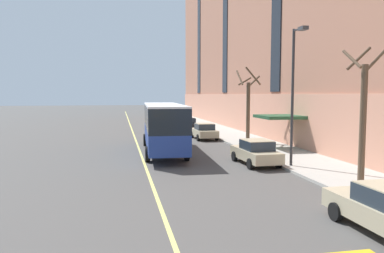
{
  "coord_description": "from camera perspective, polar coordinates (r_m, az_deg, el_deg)",
  "views": [
    {
      "loc": [
        -2.55,
        -23.71,
        4.35
      ],
      "look_at": [
        3.12,
        5.36,
        1.8
      ],
      "focal_mm": 35.0,
      "sensor_mm": 36.0,
      "label": 1
    }
  ],
  "objects": [
    {
      "name": "ground_plane",
      "position": [
        24.24,
        -4.83,
        -5.43
      ],
      "size": [
        260.0,
        260.0,
        0.0
      ],
      "primitive_type": "plane",
      "color": "#4C4947"
    },
    {
      "name": "sidewalk",
      "position": [
        29.45,
        12.41,
        -3.54
      ],
      "size": [
        4.62,
        160.0,
        0.15
      ],
      "primitive_type": "cube",
      "color": "#ADA89E",
      "rests_on": "ground"
    },
    {
      "name": "city_bus",
      "position": [
        27.83,
        -4.38,
        0.28
      ],
      "size": [
        3.27,
        12.18,
        3.62
      ],
      "color": "navy",
      "rests_on": "ground"
    },
    {
      "name": "parked_car_champagne_0",
      "position": [
        23.54,
        9.68,
        -3.86
      ],
      "size": [
        2.1,
        4.46,
        1.56
      ],
      "color": "#BCAD89",
      "rests_on": "ground"
    },
    {
      "name": "parked_car_black_2",
      "position": [
        44.72,
        -0.7,
        0.34
      ],
      "size": [
        2.0,
        4.72,
        1.56
      ],
      "color": "black",
      "rests_on": "ground"
    },
    {
      "name": "parked_car_champagne_4",
      "position": [
        36.29,
        1.86,
        -0.73
      ],
      "size": [
        2.09,
        4.31,
        1.56
      ],
      "color": "#BCAD89",
      "rests_on": "ground"
    },
    {
      "name": "street_tree_near_corner",
      "position": [
        19.25,
        24.57,
        1.6
      ],
      "size": [
        1.49,
        1.44,
        6.47
      ],
      "color": "brown",
      "rests_on": "sidewalk"
    },
    {
      "name": "street_tree_mid_block",
      "position": [
        33.44,
        8.53,
        3.25
      ],
      "size": [
        1.84,
        1.83,
        6.57
      ],
      "color": "brown",
      "rests_on": "sidewalk"
    },
    {
      "name": "street_lamp",
      "position": [
        22.44,
        15.34,
        6.22
      ],
      "size": [
        0.36,
        1.48,
        7.94
      ],
      "color": "#2D2D30",
      "rests_on": "sidewalk"
    },
    {
      "name": "fire_hydrant",
      "position": [
        39.6,
        3.4,
        -0.68
      ],
      "size": [
        0.42,
        0.24,
        0.72
      ],
      "color": "red",
      "rests_on": "sidewalk"
    },
    {
      "name": "lane_centerline",
      "position": [
        27.1,
        -7.73,
        -4.35
      ],
      "size": [
        0.16,
        140.0,
        0.01
      ],
      "primitive_type": "cube",
      "color": "#E0D66B",
      "rests_on": "ground"
    }
  ]
}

